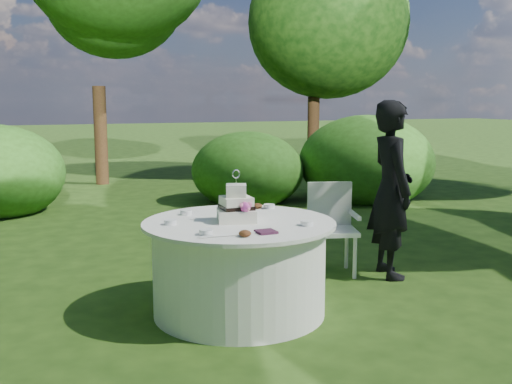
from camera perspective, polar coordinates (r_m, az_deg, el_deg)
ground at (r=5.05m, az=-1.59°, el=-11.40°), size 80.00×80.00×0.00m
napkins at (r=4.41m, az=0.96°, el=-3.81°), size 0.14×0.14×0.02m
feather_plume at (r=4.34m, az=-2.66°, el=-4.07°), size 0.48×0.07×0.01m
guest at (r=6.01m, az=12.75°, el=0.24°), size 0.56×0.72×1.74m
table at (r=4.93m, az=-1.61°, el=-7.15°), size 1.56×1.56×0.77m
cake at (r=4.82m, az=-1.86°, el=-1.47°), size 0.37×0.37×0.42m
chair at (r=6.12m, az=7.19°, el=-2.79°), size 0.58×0.58×0.91m
votives at (r=4.85m, az=-2.65°, el=-2.54°), size 1.11×0.91×0.04m
petal_cups at (r=4.84m, az=-0.40°, el=-2.50°), size 0.62×1.08×0.05m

